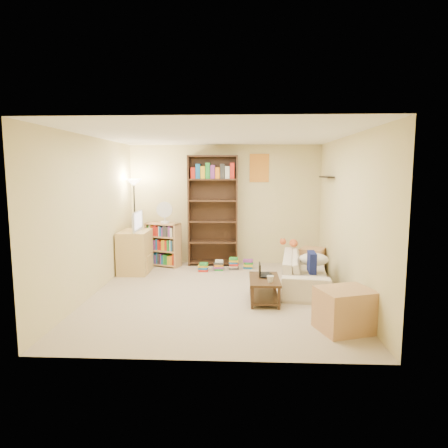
% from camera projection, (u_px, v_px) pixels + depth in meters
% --- Properties ---
extents(room, '(4.50, 4.54, 2.52)m').
position_uv_depth(room, '(218.00, 193.00, 6.18)').
color(room, '#C1AB90').
rests_on(room, ground).
extents(sofa, '(2.07, 1.23, 0.55)m').
position_uv_depth(sofa, '(305.00, 271.00, 6.78)').
color(sofa, beige).
rests_on(sofa, ground).
extents(navy_pillow, '(0.12, 0.36, 0.32)m').
position_uv_depth(navy_pillow, '(312.00, 262.00, 6.33)').
color(navy_pillow, '#121A51').
rests_on(navy_pillow, sofa).
extents(cream_blanket, '(0.51, 0.36, 0.22)m').
position_uv_depth(cream_blanket, '(313.00, 259.00, 6.77)').
color(cream_blanket, silver).
rests_on(cream_blanket, sofa).
extents(tabby_cat, '(0.44, 0.20, 0.15)m').
position_uv_depth(tabby_cat, '(292.00, 243.00, 7.48)').
color(tabby_cat, '#D55D2D').
rests_on(tabby_cat, sofa).
extents(coffee_table, '(0.45, 0.81, 0.36)m').
position_uv_depth(coffee_table, '(264.00, 287.00, 6.03)').
color(coffee_table, '#3A2316').
rests_on(coffee_table, ground).
extents(laptop, '(0.38, 0.31, 0.03)m').
position_uv_depth(laptop, '(267.00, 275.00, 6.14)').
color(laptop, black).
rests_on(laptop, coffee_table).
extents(laptop_screen, '(0.01, 0.27, 0.18)m').
position_uv_depth(laptop_screen, '(260.00, 269.00, 6.13)').
color(laptop_screen, white).
rests_on(laptop_screen, laptop).
extents(mug, '(0.16, 0.16, 0.10)m').
position_uv_depth(mug, '(270.00, 279.00, 5.79)').
color(mug, white).
rests_on(mug, coffee_table).
extents(tv_remote, '(0.09, 0.15, 0.02)m').
position_uv_depth(tv_remote, '(269.00, 273.00, 6.27)').
color(tv_remote, black).
rests_on(tv_remote, coffee_table).
extents(tv_stand, '(0.55, 0.77, 0.81)m').
position_uv_depth(tv_stand, '(135.00, 252.00, 7.73)').
color(tv_stand, tan).
rests_on(tv_stand, ground).
extents(television, '(0.66, 0.10, 0.38)m').
position_uv_depth(television, '(134.00, 221.00, 7.65)').
color(television, black).
rests_on(television, tv_stand).
extents(tall_bookshelf, '(1.03, 0.36, 2.28)m').
position_uv_depth(tall_bookshelf, '(213.00, 208.00, 8.27)').
color(tall_bookshelf, '#3A2316').
rests_on(tall_bookshelf, ground).
extents(short_bookshelf, '(0.76, 0.50, 0.90)m').
position_uv_depth(short_bookshelf, '(163.00, 245.00, 8.24)').
color(short_bookshelf, tan).
rests_on(short_bookshelf, ground).
extents(desk_fan, '(0.32, 0.18, 0.44)m').
position_uv_depth(desk_fan, '(165.00, 212.00, 8.10)').
color(desk_fan, silver).
rests_on(desk_fan, short_bookshelf).
extents(floor_lamp, '(0.30, 0.30, 1.80)m').
position_uv_depth(floor_lamp, '(134.00, 197.00, 8.00)').
color(floor_lamp, black).
rests_on(floor_lamp, ground).
extents(side_table, '(0.56, 0.56, 0.49)m').
position_uv_depth(side_table, '(312.00, 261.00, 7.68)').
color(side_table, tan).
rests_on(side_table, ground).
extents(end_cabinet, '(0.77, 0.70, 0.53)m').
position_uv_depth(end_cabinet, '(345.00, 310.00, 4.92)').
color(end_cabinet, tan).
rests_on(end_cabinet, ground).
extents(book_stacks, '(1.08, 0.42, 0.24)m').
position_uv_depth(book_stacks, '(227.00, 265.00, 7.96)').
color(book_stacks, red).
rests_on(book_stacks, ground).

